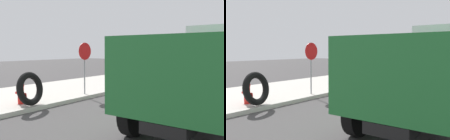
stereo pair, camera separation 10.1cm
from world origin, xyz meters
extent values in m
plane|color=#423F3F|center=(0.00, 0.00, 0.00)|extent=(80.00, 80.00, 0.00)
cube|color=#BCB7AD|center=(0.00, 6.50, 0.07)|extent=(36.00, 5.00, 0.15)
cylinder|color=red|center=(-0.66, 4.83, 0.46)|extent=(0.22, 0.22, 0.62)
sphere|color=red|center=(-0.66, 4.83, 0.83)|extent=(0.26, 0.26, 0.26)
cylinder|color=red|center=(-0.66, 4.63, 0.53)|extent=(0.10, 0.18, 0.10)
cylinder|color=red|center=(-0.66, 5.03, 0.53)|extent=(0.10, 0.18, 0.10)
cylinder|color=red|center=(-0.66, 4.63, 0.46)|extent=(0.12, 0.18, 0.12)
torus|color=black|center=(-0.63, 4.29, 0.76)|extent=(1.26, 0.69, 1.22)
cylinder|color=gray|center=(2.24, 4.41, 1.30)|extent=(0.06, 0.06, 2.29)
cylinder|color=red|center=(2.24, 4.37, 2.06)|extent=(0.76, 0.02, 0.76)
cube|color=#237033|center=(0.66, -1.19, 1.60)|extent=(4.91, 2.72, 1.60)
cube|color=black|center=(1.76, -1.13, 0.67)|extent=(7.03, 1.22, 0.24)
cylinder|color=black|center=(4.00, 0.22, 0.55)|extent=(1.11, 0.35, 1.10)
cylinder|color=black|center=(-0.59, 0.01, 0.55)|extent=(1.11, 0.35, 1.10)
cylinder|color=black|center=(11.43, 0.81, 0.55)|extent=(1.11, 0.33, 1.10)
camera|label=1|loc=(-5.64, -3.19, 2.13)|focal=39.29mm
camera|label=2|loc=(-5.58, -3.27, 2.13)|focal=39.29mm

